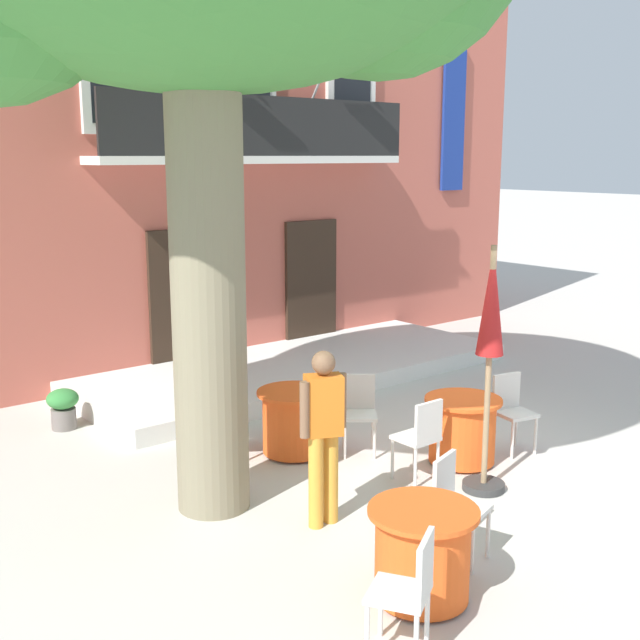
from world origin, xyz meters
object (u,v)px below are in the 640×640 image
object	(u,v)px
cafe_chair_near_tree_1	(421,434)
pedestrian_near_entrance	(323,428)
cafe_chair_middle_0	(229,415)
cafe_chair_front_0	(409,587)
ground_planter_left	(63,406)
cafe_table_near_tree	(462,430)
cafe_chair_near_tree_0	(511,407)
cafe_chair_middle_1	(359,408)
cafe_table_middle	(294,421)
cafe_umbrella	(490,333)
cafe_table_front	(422,553)
cafe_chair_front_1	(455,500)

from	to	relation	value
cafe_chair_near_tree_1	pedestrian_near_entrance	world-z (taller)	pedestrian_near_entrance
cafe_chair_middle_0	cafe_chair_front_0	xyz separation A→B (m)	(-1.06, -3.89, 0.00)
cafe_chair_near_tree_1	ground_planter_left	bearing A→B (deg)	119.30
cafe_table_near_tree	cafe_chair_near_tree_0	xyz separation A→B (m)	(0.75, -0.09, 0.14)
cafe_chair_near_tree_0	cafe_chair_middle_1	bearing A→B (deg)	141.85
cafe_table_near_tree	cafe_table_middle	distance (m)	1.92
cafe_chair_middle_1	cafe_umbrella	size ratio (longest dim) A/B	0.36
cafe_chair_near_tree_1	cafe_chair_middle_0	xyz separation A→B (m)	(-1.21, 1.83, 0.00)
ground_planter_left	cafe_chair_front_0	bearing A→B (deg)	-90.03
cafe_chair_near_tree_0	cafe_chair_near_tree_1	distance (m)	1.50
cafe_chair_middle_1	cafe_chair_near_tree_0	bearing A→B (deg)	-38.15
cafe_chair_near_tree_1	cafe_table_middle	distance (m)	1.60
cafe_chair_middle_0	cafe_chair_middle_1	distance (m)	1.50
cafe_chair_middle_1	cafe_table_middle	bearing A→B (deg)	146.38
cafe_chair_middle_0	cafe_chair_near_tree_0	bearing A→B (deg)	-34.30
ground_planter_left	cafe_table_front	bearing A→B (deg)	-83.92
cafe_table_front	ground_planter_left	xyz separation A→B (m)	(-0.60, 5.66, -0.10)
cafe_chair_near_tree_0	cafe_chair_front_0	world-z (taller)	same
cafe_chair_middle_0	cafe_umbrella	world-z (taller)	cafe_umbrella
ground_planter_left	cafe_umbrella	bearing A→B (deg)	-60.26
cafe_chair_middle_0	ground_planter_left	distance (m)	2.47
cafe_chair_middle_1	cafe_umbrella	world-z (taller)	cafe_umbrella
cafe_chair_middle_1	cafe_umbrella	bearing A→B (deg)	-80.83
cafe_chair_near_tree_1	cafe_table_front	bearing A→B (deg)	-136.02
cafe_chair_near_tree_0	cafe_chair_front_1	xyz separation A→B (m)	(-2.47, -1.30, 0.00)
cafe_chair_front_0	cafe_umbrella	distance (m)	3.24
cafe_chair_middle_0	cafe_chair_middle_1	bearing A→B (deg)	-29.73
cafe_table_front	cafe_chair_front_0	size ratio (longest dim) A/B	0.95
cafe_table_near_tree	cafe_chair_near_tree_0	distance (m)	0.77
cafe_table_front	pedestrian_near_entrance	size ratio (longest dim) A/B	0.51
cafe_chair_near_tree_1	ground_planter_left	world-z (taller)	cafe_chair_near_tree_1
cafe_chair_front_0	pedestrian_near_entrance	bearing A→B (deg)	66.48
cafe_chair_near_tree_0	cafe_chair_middle_1	world-z (taller)	same
cafe_chair_front_0	ground_planter_left	bearing A→B (deg)	89.97
cafe_table_near_tree	cafe_chair_middle_1	bearing A→B (deg)	122.94
cafe_chair_front_0	ground_planter_left	distance (m)	6.11
cafe_chair_near_tree_1	cafe_chair_middle_1	xyz separation A→B (m)	(0.10, 1.08, 0.00)
pedestrian_near_entrance	ground_planter_left	bearing A→B (deg)	101.45
pedestrian_near_entrance	cafe_chair_front_1	bearing A→B (deg)	-69.30
cafe_chair_near_tree_1	cafe_chair_front_1	distance (m)	1.64
cafe_table_middle	cafe_chair_middle_1	distance (m)	0.77
cafe_chair_near_tree_1	cafe_umbrella	world-z (taller)	cafe_umbrella
cafe_table_middle	cafe_umbrella	distance (m)	2.58
cafe_table_middle	cafe_chair_near_tree_1	bearing A→B (deg)	-70.51
cafe_chair_front_0	ground_planter_left	xyz separation A→B (m)	(0.00, 6.10, -0.24)
cafe_chair_front_1	cafe_table_middle	bearing A→B (deg)	81.09
cafe_table_near_tree	cafe_chair_front_1	world-z (taller)	cafe_chair_front_1
cafe_table_front	ground_planter_left	distance (m)	5.69
ground_planter_left	cafe_chair_near_tree_0	bearing A→B (deg)	-47.17
cafe_chair_middle_1	cafe_umbrella	xyz separation A→B (m)	(0.27, -1.64, 1.14)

